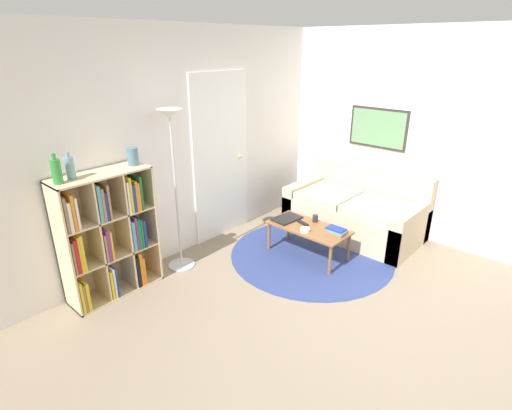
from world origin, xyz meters
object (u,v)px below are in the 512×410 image
object	(u,v)px
couch	(356,212)
cup	(315,218)
bottle_middle	(70,168)
bowl	(305,230)
bookshelf	(107,234)
laptop	(287,218)
floor_lamp	(172,148)
coffee_table	(308,230)
bottle_left	(56,171)
vase_on_shelf	(133,156)

from	to	relation	value
couch	cup	xyz separation A→B (m)	(-0.81, 0.12, 0.13)
couch	bottle_middle	size ratio (longest dim) A/B	6.94
couch	bowl	xyz separation A→B (m)	(-1.12, 0.04, 0.11)
bookshelf	laptop	size ratio (longest dim) A/B	3.50
cup	bottle_middle	distance (m)	2.75
floor_lamp	cup	xyz separation A→B (m)	(1.35, -0.91, -0.97)
coffee_table	bowl	bearing A→B (deg)	-159.38
coffee_table	laptop	size ratio (longest dim) A/B	2.64
bottle_middle	bowl	bearing A→B (deg)	-28.21
coffee_table	bottle_left	distance (m)	2.74
floor_lamp	couch	bearing A→B (deg)	-25.39
bookshelf	floor_lamp	xyz separation A→B (m)	(0.79, -0.10, 0.73)
bottle_middle	vase_on_shelf	size ratio (longest dim) A/B	1.40
bookshelf	bottle_middle	xyz separation A→B (m)	(-0.23, 0.02, 0.72)
couch	bottle_left	xyz separation A→B (m)	(-3.30, 1.09, 1.10)
bottle_middle	laptop	bearing A→B (deg)	-18.28
floor_lamp	bowl	xyz separation A→B (m)	(1.04, -0.98, -0.99)
bookshelf	bottle_middle	bearing A→B (deg)	175.29
bowl	bottle_middle	xyz separation A→B (m)	(-2.05, 1.10, 0.98)
bowl	bottle_middle	world-z (taller)	bottle_middle
bottle_left	bottle_middle	xyz separation A→B (m)	(0.13, 0.04, -0.01)
laptop	bottle_middle	size ratio (longest dim) A/B	1.48
floor_lamp	couch	xyz separation A→B (m)	(2.16, -1.02, -1.10)
laptop	cup	bearing A→B (deg)	-59.87
bookshelf	cup	size ratio (longest dim) A/B	14.90
couch	bottle_middle	distance (m)	3.54
bookshelf	couch	bearing A→B (deg)	-20.82
floor_lamp	bottle_left	world-z (taller)	floor_lamp
coffee_table	bookshelf	bearing A→B (deg)	152.49
floor_lamp	bottle_middle	bearing A→B (deg)	173.59
bowl	bookshelf	bearing A→B (deg)	149.34
bookshelf	bowl	world-z (taller)	bookshelf
laptop	coffee_table	bearing A→B (deg)	-88.82
couch	cup	world-z (taller)	couch
bookshelf	floor_lamp	size ratio (longest dim) A/B	0.71
bookshelf	bottle_middle	world-z (taller)	bottle_middle
vase_on_shelf	bookshelf	bearing A→B (deg)	179.68
bowl	vase_on_shelf	bearing A→B (deg)	143.23
bookshelf	cup	world-z (taller)	bookshelf
bookshelf	coffee_table	xyz separation A→B (m)	(1.97, -1.02, -0.32)
bookshelf	vase_on_shelf	size ratio (longest dim) A/B	7.29
floor_lamp	laptop	size ratio (longest dim) A/B	4.90
laptop	bottle_left	bearing A→B (deg)	163.70
bottle_left	cup	bearing A→B (deg)	-21.42
coffee_table	laptop	world-z (taller)	laptop
couch	bowl	size ratio (longest dim) A/B	14.99
floor_lamp	bottle_middle	world-z (taller)	floor_lamp
floor_lamp	vase_on_shelf	size ratio (longest dim) A/B	10.20
bottle_left	bottle_middle	world-z (taller)	bottle_left
bookshelf	vase_on_shelf	distance (m)	0.80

